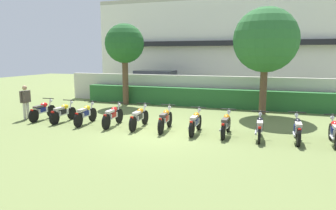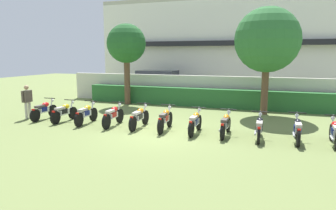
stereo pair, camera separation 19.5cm
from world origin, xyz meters
name	(u,v)px [view 2 (the right image)]	position (x,y,z in m)	size (l,w,h in m)	color
ground	(161,134)	(0.00, 0.00, 0.00)	(60.00, 60.00, 0.00)	olive
building	(227,47)	(0.00, 14.78, 3.60)	(19.09, 6.50, 7.20)	white
compound_wall	(205,90)	(0.00, 7.37, 0.87)	(18.13, 0.30, 1.74)	beige
hedge_row	(202,97)	(0.00, 6.67, 0.53)	(14.51, 0.70, 1.06)	#28602D
parked_car	(160,84)	(-3.81, 9.58, 0.94)	(4.51, 2.09, 1.89)	black
tree_near_inspector	(126,44)	(-4.50, 5.99, 3.59)	(2.32, 2.32, 4.81)	brown
tree_far_side	(267,40)	(3.50, 5.45, 3.68)	(3.20, 3.20, 5.31)	brown
motorcycle_in_row_0	(44,110)	(-6.07, 0.61, 0.44)	(0.60, 1.85, 0.95)	black
motorcycle_in_row_1	(64,112)	(-4.87, 0.54, 0.44)	(0.60, 1.78, 0.95)	black
motorcycle_in_row_2	(86,114)	(-3.66, 0.47, 0.45)	(0.60, 1.83, 0.96)	black
motorcycle_in_row_3	(113,115)	(-2.35, 0.52, 0.46)	(0.60, 1.89, 0.97)	black
motorcycle_in_row_4	(139,117)	(-1.18, 0.60, 0.45)	(0.60, 1.96, 0.96)	black
motorcycle_in_row_5	(165,119)	(-0.02, 0.56, 0.46)	(0.60, 1.91, 0.97)	black
motorcycle_in_row_6	(195,122)	(1.23, 0.48, 0.45)	(0.60, 1.81, 0.96)	black
motorcycle_in_row_7	(226,124)	(2.38, 0.53, 0.44)	(0.60, 1.81, 0.95)	black
motorcycle_in_row_8	(259,127)	(3.59, 0.43, 0.44)	(0.60, 1.80, 0.95)	black
motorcycle_in_row_9	(297,129)	(4.84, 0.55, 0.45)	(0.60, 1.86, 0.97)	black
motorcycle_in_row_10	(335,132)	(6.00, 0.54, 0.44)	(0.60, 1.82, 0.95)	black
inspector_person	(27,99)	(-6.94, 0.53, 0.92)	(0.22, 0.65, 1.58)	beige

